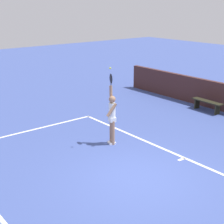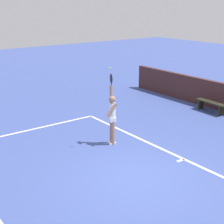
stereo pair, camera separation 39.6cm
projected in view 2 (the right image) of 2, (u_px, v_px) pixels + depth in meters
The scene contains 5 objects.
ground_plane at pixel (135, 178), 9.83m from camera, with size 60.00×60.00×0.00m, color #3C4F94.
court_lines at pixel (111, 187), 9.33m from camera, with size 11.00×6.02×0.00m.
tennis_player at pixel (112, 116), 11.89m from camera, with size 0.47×0.44×2.52m.
tennis_ball at pixel (110, 68), 11.15m from camera, with size 0.07×0.07×0.07m.
courtside_bench_near at pixel (211, 104), 15.58m from camera, with size 1.56×0.44×0.50m.
Camera 2 is at (6.63, -5.79, 4.81)m, focal length 54.84 mm.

